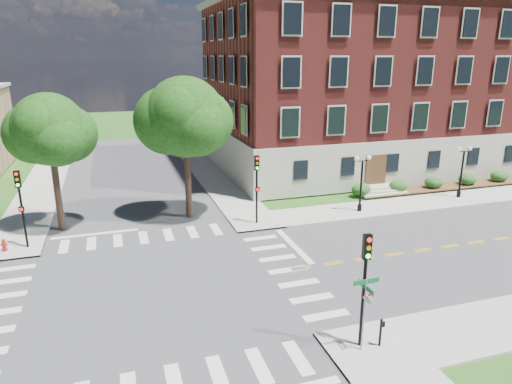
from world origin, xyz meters
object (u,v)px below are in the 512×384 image
object	(u,v)px
twin_lamp_east	(462,169)
street_sign_pole	(365,301)
traffic_signal_nw	(20,199)
push_button_post	(381,331)
traffic_signal_ne	(257,181)
fire_hydrant	(4,245)
twin_lamp_west	(361,180)
traffic_signal_se	(365,277)

from	to	relation	value
twin_lamp_east	street_sign_pole	xyz separation A→B (m)	(-18.15, -15.65, -0.21)
traffic_signal_nw	push_button_post	xyz separation A→B (m)	(15.05, -15.17, -2.39)
twin_lamp_east	traffic_signal_ne	bearing A→B (deg)	-177.55
traffic_signal_ne	traffic_signal_nw	xyz separation A→B (m)	(-14.61, 0.27, 0.00)
street_sign_pole	fire_hydrant	xyz separation A→B (m)	(-15.44, 14.96, -1.84)
traffic_signal_nw	twin_lamp_west	world-z (taller)	traffic_signal_nw
street_sign_pole	fire_hydrant	distance (m)	21.58
traffic_signal_ne	push_button_post	size ratio (longest dim) A/B	4.00
push_button_post	twin_lamp_east	bearing A→B (deg)	42.10
traffic_signal_se	traffic_signal_ne	distance (m)	14.62
traffic_signal_ne	twin_lamp_east	size ratio (longest dim) A/B	1.13
traffic_signal_se	street_sign_pole	distance (m)	0.92
traffic_signal_ne	fire_hydrant	size ratio (longest dim) A/B	6.40
traffic_signal_nw	twin_lamp_west	bearing A→B (deg)	-0.31
traffic_signal_nw	fire_hydrant	size ratio (longest dim) A/B	6.40
push_button_post	fire_hydrant	xyz separation A→B (m)	(-16.26, 14.97, -0.33)
twin_lamp_west	fire_hydrant	distance (m)	24.09
traffic_signal_ne	twin_lamp_west	size ratio (longest dim) A/B	1.13
traffic_signal_se	traffic_signal_ne	world-z (taller)	same
twin_lamp_west	twin_lamp_east	distance (m)	9.61
twin_lamp_west	push_button_post	size ratio (longest dim) A/B	3.53
fire_hydrant	street_sign_pole	bearing A→B (deg)	-44.09
traffic_signal_ne	fire_hydrant	xyz separation A→B (m)	(-15.83, 0.07, -2.72)
traffic_signal_se	traffic_signal_ne	size ratio (longest dim) A/B	1.00
traffic_signal_se	twin_lamp_west	world-z (taller)	traffic_signal_se
traffic_signal_ne	twin_lamp_west	distance (m)	8.20
traffic_signal_se	push_button_post	xyz separation A→B (m)	(0.74, -0.28, -2.39)
traffic_signal_ne	twin_lamp_east	xyz separation A→B (m)	(17.77, 0.76, -0.66)
traffic_signal_ne	street_sign_pole	xyz separation A→B (m)	(-0.39, -14.89, -0.88)
traffic_signal_nw	fire_hydrant	bearing A→B (deg)	-170.57
twin_lamp_west	street_sign_pole	distance (m)	17.31
traffic_signal_se	traffic_signal_ne	bearing A→B (deg)	88.81
traffic_signal_ne	push_button_post	bearing A→B (deg)	-88.32
traffic_signal_nw	fire_hydrant	world-z (taller)	traffic_signal_nw
twin_lamp_west	fire_hydrant	world-z (taller)	twin_lamp_west
traffic_signal_se	fire_hydrant	size ratio (longest dim) A/B	6.40
twin_lamp_west	street_sign_pole	size ratio (longest dim) A/B	1.36
traffic_signal_ne	street_sign_pole	distance (m)	14.92
traffic_signal_nw	push_button_post	size ratio (longest dim) A/B	4.00
twin_lamp_west	traffic_signal_nw	bearing A→B (deg)	179.69
twin_lamp_west	twin_lamp_east	world-z (taller)	same
fire_hydrant	push_button_post	bearing A→B (deg)	-42.63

